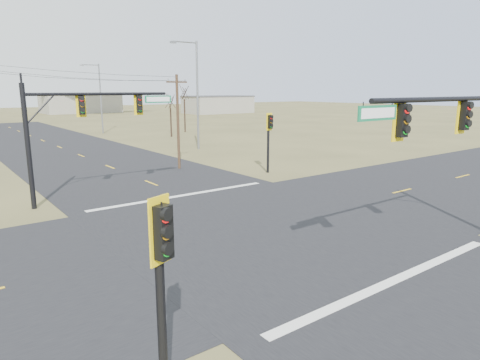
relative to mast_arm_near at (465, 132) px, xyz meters
The scene contains 16 objects.
ground 9.73m from the mast_arm_near, 116.61° to the left, with size 320.00×320.00×0.00m, color olive.
road_ew 9.72m from the mast_arm_near, 116.61° to the left, with size 160.00×14.00×0.02m, color black.
road_ns 9.72m from the mast_arm_near, 116.61° to the left, with size 14.00×160.00×0.02m, color black.
stop_bar_near 6.17m from the mast_arm_near, behind, with size 12.00×0.40×0.01m, color silver.
stop_bar_far 16.22m from the mast_arm_near, 104.06° to the left, with size 12.00×0.40×0.01m, color silver.
mast_arm_near is the anchor object (origin of this frame).
mast_arm_far 19.49m from the mast_arm_near, 116.70° to the left, with size 8.84×0.50×6.82m.
pedestal_signal_ne 18.35m from the mast_arm_near, 72.80° to the left, with size 0.56×0.50×4.73m.
pedestal_signal_sw 13.09m from the mast_arm_near, behind, with size 0.67×0.58×4.55m.
utility_pole_near 23.38m from the mast_arm_near, 88.46° to the left, with size 1.88×0.22×7.66m.
streetlight_a 33.55m from the mast_arm_near, 76.37° to the left, with size 3.19×0.31×11.48m.
streetlight_b 56.51m from the mast_arm_near, 84.32° to the left, with size 2.84×0.44×10.15m.
bare_tree_c 47.17m from the mast_arm_near, 75.58° to the left, with size 2.70×2.70×6.34m.
bare_tree_d 53.35m from the mast_arm_near, 71.67° to the left, with size 3.60×3.60×7.59m.
warehouse_mid 119.43m from the mast_arm_near, 79.75° to the left, with size 20.00×12.00×5.00m, color gray.
warehouse_right 105.78m from the mast_arm_near, 61.01° to the left, with size 18.00×10.00×4.50m, color gray.
Camera 1 is at (-12.64, -15.26, 6.48)m, focal length 32.00 mm.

